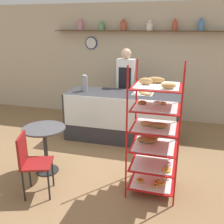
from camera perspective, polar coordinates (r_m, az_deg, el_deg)
name	(u,v)px	position (r m, az deg, el deg)	size (l,w,h in m)	color
ground_plane	(105,166)	(4.40, -1.44, -11.61)	(14.00, 14.00, 0.00)	olive
back_wall	(137,62)	(6.39, 5.40, 10.80)	(10.00, 0.30, 2.70)	beige
display_counter	(122,117)	(5.20, 2.20, -0.99)	(2.20, 0.80, 0.95)	#333338
pastry_rack	(154,134)	(3.49, 9.23, -4.77)	(0.65, 0.62, 1.77)	#B71414
person_worker	(126,85)	(5.71, 3.02, 5.85)	(0.37, 0.23, 1.74)	#282833
cafe_table	(45,139)	(4.13, -14.43, -5.74)	(0.65, 0.65, 0.74)	#262628
cafe_chair	(30,159)	(3.66, -17.38, -9.65)	(0.48, 0.48, 0.87)	black
coffee_carafe	(84,83)	(5.26, -6.01, 6.31)	(0.13, 0.13, 0.33)	gray
donut_tray_counter	(144,93)	(5.03, 6.93, 4.05)	(0.39, 0.33, 0.05)	silver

